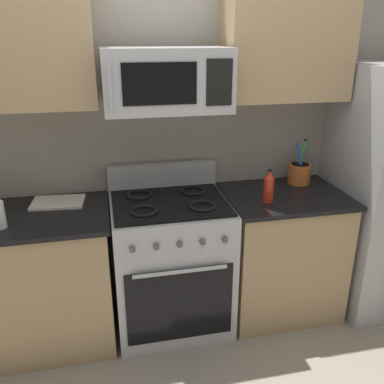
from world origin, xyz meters
The scene contains 9 objects.
wall_back centered at (0.00, 1.09, 1.30)m, with size 8.00×0.10×2.60m, color #9E998E.
counter_left centered at (-0.92, 0.69, 0.46)m, with size 1.05×0.66×0.91m.
range_oven centered at (0.00, 0.69, 0.47)m, with size 0.76×0.70×1.09m.
counter_right centered at (0.80, 0.69, 0.46)m, with size 0.82×0.66×0.91m.
microwave centered at (0.00, 0.72, 1.68)m, with size 0.74×0.44×0.36m.
upper_cabinets_right centered at (0.81, 0.87, 1.88)m, with size 0.81×0.34×0.72m.
utensil_crock centered at (0.99, 0.88, 0.99)m, with size 0.16×0.16×0.33m.
cutting_board centered at (-0.71, 0.85, 0.92)m, with size 0.33×0.23×0.02m, color silver.
bottle_hot_sauce centered at (0.63, 0.59, 1.01)m, with size 0.07×0.07×0.22m.
Camera 1 is at (-0.38, -1.74, 1.94)m, focal length 38.59 mm.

